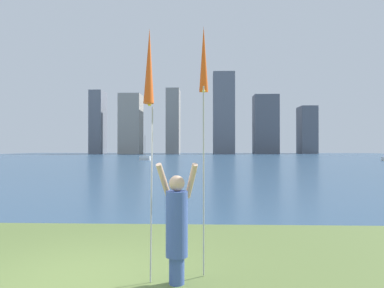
{
  "coord_description": "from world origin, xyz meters",
  "views": [
    {
      "loc": [
        2.01,
        -5.75,
        2.13
      ],
      "look_at": [
        1.38,
        11.59,
        2.27
      ],
      "focal_mm": 33.59,
      "sensor_mm": 36.0,
      "label": 1
    }
  ],
  "objects": [
    {
      "name": "ground",
      "position": [
        0.0,
        50.95,
        -0.06
      ],
      "size": [
        120.0,
        138.0,
        0.12
      ],
      "color": "#5B7038"
    },
    {
      "name": "person",
      "position": [
        1.57,
        -0.16,
        0.92
      ],
      "size": [
        0.69,
        0.51,
        1.88
      ],
      "rotation": [
        0.0,
        0.0,
        0.02
      ],
      "color": "#3F59A5",
      "rests_on": "ground"
    },
    {
      "name": "kite_flag_left",
      "position": [
        1.15,
        -0.26,
        3.28
      ],
      "size": [
        0.16,
        0.5,
        3.98
      ],
      "color": "#B2B2B7",
      "rests_on": "ground"
    },
    {
      "name": "kite_flag_right",
      "position": [
        1.99,
        0.43,
        3.52
      ],
      "size": [
        0.16,
        0.84,
        4.21
      ],
      "color": "#B2B2B7",
      "rests_on": "ground"
    },
    {
      "name": "sailboat_4",
      "position": [
        -7.67,
        51.8,
        0.36
      ],
      "size": [
        1.75,
        0.81,
        3.97
      ],
      "color": "white",
      "rests_on": "ground"
    },
    {
      "name": "skyline_tower_0",
      "position": [
        -32.27,
        108.01,
        9.99
      ],
      "size": [
        3.96,
        7.4,
        19.99
      ],
      "color": "slate",
      "rests_on": "ground"
    },
    {
      "name": "skyline_tower_1",
      "position": [
        -21.2,
        105.83,
        9.28
      ],
      "size": [
        6.56,
        7.89,
        18.55
      ],
      "color": "gray",
      "rests_on": "ground"
    },
    {
      "name": "skyline_tower_2",
      "position": [
        -8.25,
        110.0,
        10.38
      ],
      "size": [
        4.17,
        7.69,
        20.77
      ],
      "color": "gray",
      "rests_on": "ground"
    },
    {
      "name": "skyline_tower_3",
      "position": [
        7.95,
        108.08,
        12.84
      ],
      "size": [
        6.76,
        5.69,
        25.67
      ],
      "color": "slate",
      "rests_on": "ground"
    },
    {
      "name": "skyline_tower_4",
      "position": [
        21.45,
        109.98,
        9.35
      ],
      "size": [
        7.69,
        6.69,
        18.7
      ],
      "color": "#565B66",
      "rests_on": "ground"
    },
    {
      "name": "skyline_tower_5",
      "position": [
        34.98,
        111.39,
        7.58
      ],
      "size": [
        5.04,
        7.62,
        15.16
      ],
      "color": "#565B66",
      "rests_on": "ground"
    }
  ]
}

